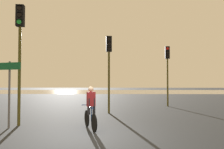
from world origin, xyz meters
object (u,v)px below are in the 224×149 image
(traffic_light_center, at_px, (109,59))
(cyclist, at_px, (91,108))
(traffic_light_near_left, at_px, (20,42))
(direction_sign_post, at_px, (9,84))
(traffic_light_far_right, at_px, (167,65))

(traffic_light_center, relative_size, cyclist, 2.74)
(traffic_light_near_left, distance_m, cyclist, 4.08)
(traffic_light_center, height_order, traffic_light_near_left, traffic_light_near_left)
(traffic_light_center, xyz_separation_m, traffic_light_near_left, (-3.60, -3.62, 0.36))
(traffic_light_near_left, bearing_deg, cyclist, 160.93)
(traffic_light_near_left, xyz_separation_m, direction_sign_post, (-0.18, -0.50, -1.75))
(traffic_light_center, bearing_deg, traffic_light_far_right, -146.34)
(traffic_light_far_right, relative_size, cyclist, 2.72)
(cyclist, bearing_deg, direction_sign_post, 154.64)
(traffic_light_near_left, bearing_deg, traffic_light_center, -140.74)
(traffic_light_center, relative_size, traffic_light_near_left, 0.89)
(direction_sign_post, relative_size, cyclist, 1.60)
(direction_sign_post, bearing_deg, traffic_light_center, -116.76)
(traffic_light_center, xyz_separation_m, cyclist, (-0.56, -4.33, -2.27))
(traffic_light_center, xyz_separation_m, traffic_light_far_right, (4.21, 3.53, -0.02))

